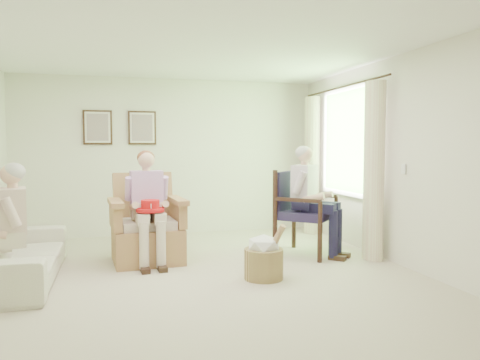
{
  "coord_description": "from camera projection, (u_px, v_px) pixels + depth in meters",
  "views": [
    {
      "loc": [
        -0.91,
        -5.14,
        1.46
      ],
      "look_at": [
        0.62,
        0.52,
        1.05
      ],
      "focal_mm": 35.0,
      "sensor_mm": 36.0,
      "label": 1
    }
  ],
  "objects": [
    {
      "name": "person_dark",
      "position": [
        309.0,
        192.0,
        6.24
      ],
      "size": [
        0.4,
        0.62,
        1.45
      ],
      "rotation": [
        0.0,
        0.0,
        0.81
      ],
      "color": "#191734",
      "rests_on": "ground"
    },
    {
      "name": "curtain_left",
      "position": [
        374.0,
        171.0,
        6.03
      ],
      "size": [
        0.34,
        0.34,
        2.3
      ],
      "primitive_type": "cylinder",
      "color": "beige",
      "rests_on": "ground"
    },
    {
      "name": "sofa",
      "position": [
        17.0,
        253.0,
        5.1
      ],
      "size": [
        2.12,
        0.83,
        0.62
      ],
      "primitive_type": "imported",
      "rotation": [
        0.0,
        0.0,
        1.57
      ],
      "color": "beige",
      "rests_on": "ground"
    },
    {
      "name": "right_wall",
      "position": [
        396.0,
        160.0,
        5.85
      ],
      "size": [
        0.04,
        5.5,
        2.6
      ],
      "primitive_type": "cube",
      "color": "silver",
      "rests_on": "ground"
    },
    {
      "name": "window",
      "position": [
        347.0,
        139.0,
        6.98
      ],
      "size": [
        0.13,
        2.5,
        1.63
      ],
      "color": "#2D6B23",
      "rests_on": "right_wall"
    },
    {
      "name": "hatbox",
      "position": [
        264.0,
        257.0,
        5.18
      ],
      "size": [
        0.51,
        0.51,
        0.64
      ],
      "color": "tan",
      "rests_on": "ground"
    },
    {
      "name": "floor",
      "position": [
        199.0,
        276.0,
        5.29
      ],
      "size": [
        5.5,
        5.5,
        0.0
      ],
      "primitive_type": "plane",
      "color": "#C0AE9B",
      "rests_on": "ground"
    },
    {
      "name": "red_hat",
      "position": [
        150.0,
        207.0,
        5.64
      ],
      "size": [
        0.34,
        0.34,
        0.14
      ],
      "color": "red",
      "rests_on": "person_wicker"
    },
    {
      "name": "wood_armchair",
      "position": [
        303.0,
        209.0,
        6.43
      ],
      "size": [
        0.73,
        0.69,
        1.13
      ],
      "rotation": [
        0.0,
        0.0,
        0.81
      ],
      "color": "black",
      "rests_on": "ground"
    },
    {
      "name": "ceiling",
      "position": [
        198.0,
        43.0,
        5.11
      ],
      "size": [
        5.0,
        5.5,
        0.02
      ],
      "primitive_type": "cube",
      "color": "white",
      "rests_on": "back_wall"
    },
    {
      "name": "front_wall",
      "position": [
        287.0,
        177.0,
        2.55
      ],
      "size": [
        5.0,
        0.04,
        2.6
      ],
      "primitive_type": "cube",
      "color": "silver",
      "rests_on": "ground"
    },
    {
      "name": "framed_print_left",
      "position": [
        98.0,
        127.0,
        7.48
      ],
      "size": [
        0.45,
        0.05,
        0.55
      ],
      "color": "#382114",
      "rests_on": "back_wall"
    },
    {
      "name": "person_sofa",
      "position": [
        8.0,
        220.0,
        4.72
      ],
      "size": [
        0.42,
        0.62,
        1.27
      ],
      "rotation": [
        0.0,
        0.0,
        -1.4
      ],
      "color": "beige",
      "rests_on": "ground"
    },
    {
      "name": "back_wall",
      "position": [
        170.0,
        157.0,
        7.85
      ],
      "size": [
        5.0,
        0.04,
        2.6
      ],
      "primitive_type": "cube",
      "color": "silver",
      "rests_on": "ground"
    },
    {
      "name": "framed_print_right",
      "position": [
        142.0,
        128.0,
        7.66
      ],
      "size": [
        0.45,
        0.05,
        0.55
      ],
      "color": "#382114",
      "rests_on": "back_wall"
    },
    {
      "name": "person_wicker",
      "position": [
        147.0,
        198.0,
        5.82
      ],
      "size": [
        0.4,
        0.62,
        1.39
      ],
      "rotation": [
        0.0,
        0.0,
        0.07
      ],
      "color": "beige",
      "rests_on": "ground"
    },
    {
      "name": "wicker_armchair",
      "position": [
        147.0,
        233.0,
        6.0
      ],
      "size": [
        0.88,
        0.87,
        1.13
      ],
      "rotation": [
        0.0,
        0.0,
        0.07
      ],
      "color": "#A3754D",
      "rests_on": "ground"
    },
    {
      "name": "curtain_right",
      "position": [
        312.0,
        166.0,
        7.92
      ],
      "size": [
        0.34,
        0.34,
        2.3
      ],
      "primitive_type": "cylinder",
      "color": "beige",
      "rests_on": "ground"
    }
  ]
}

